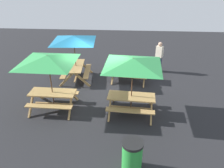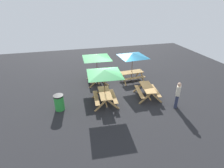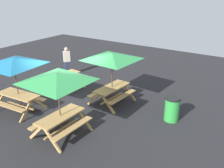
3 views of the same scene
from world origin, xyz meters
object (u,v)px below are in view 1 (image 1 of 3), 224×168
picnic_table_3 (74,42)px  picnic_table_2 (130,70)px  picnic_table_0 (48,63)px  person_standing (159,56)px  trash_bin_green (132,156)px  picnic_table_1 (133,66)px

picnic_table_3 → picnic_table_2: bearing=88.3°
picnic_table_0 → person_standing: bearing=-137.9°
trash_bin_green → picnic_table_1: bearing=-89.7°
picnic_table_0 → picnic_table_3: size_ratio=1.00×
trash_bin_green → person_standing: 7.05m
trash_bin_green → person_standing: person_standing is taller
picnic_table_0 → picnic_table_1: 3.10m
picnic_table_1 → person_standing: size_ratio=1.69×
picnic_table_0 → picnic_table_3: bearing=-96.0°
trash_bin_green → person_standing: (-1.51, -6.88, 0.39)m
picnic_table_3 → trash_bin_green: picnic_table_3 is taller
picnic_table_0 → trash_bin_green: picnic_table_0 is taller
picnic_table_3 → trash_bin_green: size_ratio=2.88×
picnic_table_1 → trash_bin_green: (-0.01, 2.78, -1.49)m
picnic_table_2 → picnic_table_3: bearing=10.0°
trash_bin_green → person_standing: bearing=-102.4°
picnic_table_0 → picnic_table_1: bearing=179.7°
picnic_table_1 → picnic_table_2: picnic_table_1 is taller
picnic_table_1 → trash_bin_green: picnic_table_1 is taller
picnic_table_2 → trash_bin_green: trash_bin_green is taller
picnic_table_1 → person_standing: (-1.52, -4.10, -1.10)m
picnic_table_0 → picnic_table_2: 4.40m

